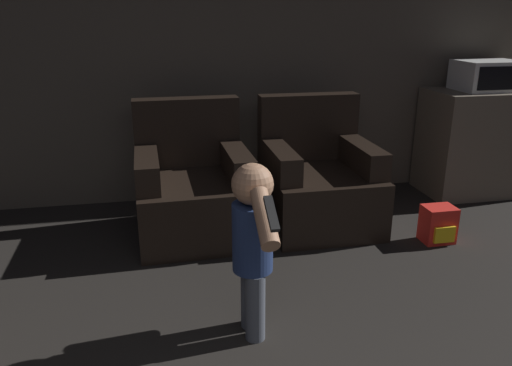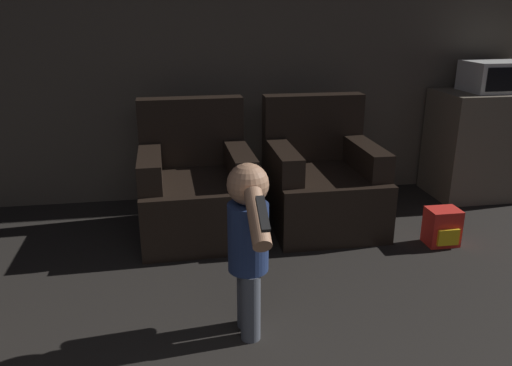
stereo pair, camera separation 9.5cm
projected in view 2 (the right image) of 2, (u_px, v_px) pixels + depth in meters
The scene contains 7 objects.
wall_back at pixel (195, 47), 4.10m from camera, with size 8.40×0.05×2.60m.
armchair_left at pixel (196, 189), 3.70m from camera, with size 0.82×0.90×0.96m.
armchair_right at pixel (321, 182), 3.84m from camera, with size 0.80×0.88×0.96m.
person_toddler at pixel (248, 238), 2.41m from camera, with size 0.20×0.62×0.91m.
toy_backpack at pixel (442, 227), 3.52m from camera, with size 0.22×0.19×0.26m.
kitchen_counter at pixel (492, 144), 4.43m from camera, with size 1.04×0.58×0.93m.
microwave at pixel (497, 76), 4.22m from camera, with size 0.52×0.40×0.25m.
Camera 2 is at (-0.18, 0.23, 1.57)m, focal length 35.00 mm.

